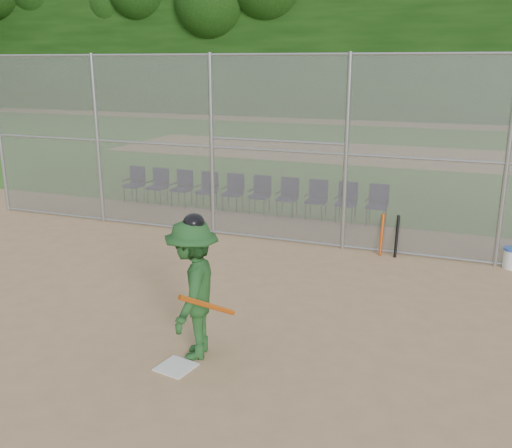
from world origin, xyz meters
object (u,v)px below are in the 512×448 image
(home_plate, at_px, (176,367))
(batter_at_plate, at_px, (193,289))
(water_cooler, at_px, (512,258))
(chair_0, at_px, (134,184))

(home_plate, height_order, batter_at_plate, batter_at_plate)
(batter_at_plate, xyz_separation_m, water_cooler, (4.13, 5.16, -0.75))
(batter_at_plate, distance_m, chair_0, 9.19)
(home_plate, relative_size, water_cooler, 1.06)
(batter_at_plate, height_order, water_cooler, batter_at_plate)
(home_plate, height_order, chair_0, chair_0)
(water_cooler, bearing_deg, chair_0, 167.65)
(batter_at_plate, bearing_deg, chair_0, 127.48)
(water_cooler, relative_size, chair_0, 0.42)
(batter_at_plate, bearing_deg, home_plate, -100.60)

